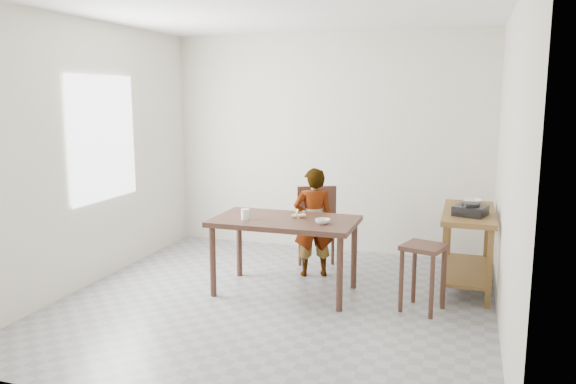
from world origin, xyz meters
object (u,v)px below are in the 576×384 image
(child, at_px, (313,222))
(stool, at_px, (423,278))
(dining_chair, at_px, (320,230))
(prep_counter, at_px, (467,249))
(dining_table, at_px, (285,256))

(child, bearing_deg, stool, 126.39)
(child, height_order, stool, child)
(dining_chair, distance_m, stool, 1.49)
(prep_counter, distance_m, stool, 0.87)
(dining_table, relative_size, stool, 2.26)
(prep_counter, distance_m, child, 1.61)
(prep_counter, bearing_deg, stool, -115.72)
(child, relative_size, stool, 1.92)
(dining_table, distance_m, dining_chair, 0.81)
(stool, bearing_deg, dining_table, 176.69)
(child, bearing_deg, dining_chair, -119.46)
(child, bearing_deg, prep_counter, 159.10)
(prep_counter, relative_size, dining_chair, 1.30)
(dining_table, bearing_deg, dining_chair, 79.68)
(dining_table, distance_m, stool, 1.35)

